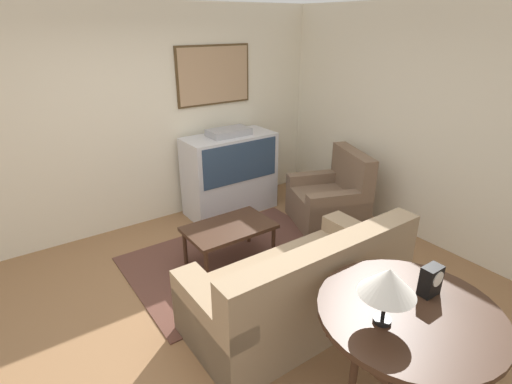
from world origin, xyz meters
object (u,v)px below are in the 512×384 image
object	(u,v)px
tv	(230,173)
armchair	(330,201)
mantel_clock	(431,280)
couch	(301,289)
coffee_table	(229,230)
table_lamp	(388,282)
console_table	(409,319)

from	to	relation	value
tv	armchair	distance (m)	1.40
armchair	mantel_clock	world-z (taller)	mantel_clock
couch	armchair	distance (m)	1.97
armchair	mantel_clock	size ratio (longest dim) A/B	5.29
tv	mantel_clock	distance (m)	3.32
coffee_table	couch	bearing A→B (deg)	-88.40
armchair	table_lamp	bearing A→B (deg)	-18.70
mantel_clock	table_lamp	bearing A→B (deg)	179.85
console_table	coffee_table	bearing A→B (deg)	90.42
table_lamp	coffee_table	bearing A→B (deg)	84.25
couch	armchair	bearing A→B (deg)	-142.26
console_table	table_lamp	bearing A→B (deg)	170.73
tv	console_table	bearing A→B (deg)	-101.90
tv	armchair	bearing A→B (deg)	-50.74
table_lamp	mantel_clock	world-z (taller)	table_lamp
tv	console_table	size ratio (longest dim) A/B	1.06
coffee_table	mantel_clock	distance (m)	2.21
tv	mantel_clock	bearing A→B (deg)	-97.97
table_lamp	mantel_clock	xyz separation A→B (m)	(0.47, -0.00, -0.18)
console_table	mantel_clock	xyz separation A→B (m)	(0.24, 0.04, 0.17)
coffee_table	mantel_clock	size ratio (longest dim) A/B	4.42
couch	coffee_table	bearing A→B (deg)	-88.52
couch	coffee_table	xyz separation A→B (m)	(-0.03, 1.14, 0.09)
couch	console_table	world-z (taller)	couch
tv	armchair	size ratio (longest dim) A/B	1.10
armchair	coffee_table	size ratio (longest dim) A/B	1.20
coffee_table	table_lamp	bearing A→B (deg)	-95.75
table_lamp	mantel_clock	bearing A→B (deg)	-0.15
armchair	table_lamp	xyz separation A→B (m)	(-1.80, -2.20, 0.78)
console_table	table_lamp	xyz separation A→B (m)	(-0.23, 0.04, 0.36)
tv	table_lamp	world-z (taller)	table_lamp
couch	table_lamp	xyz separation A→B (m)	(-0.25, -1.00, 0.77)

